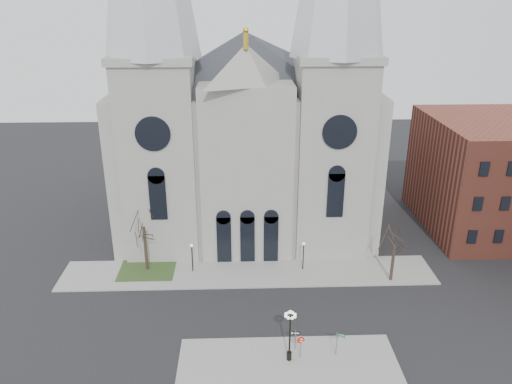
{
  "coord_description": "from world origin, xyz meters",
  "views": [
    {
      "loc": [
        -0.78,
        -35.78,
        28.32
      ],
      "look_at": [
        0.75,
        8.0,
        10.7
      ],
      "focal_mm": 35.0,
      "sensor_mm": 36.0,
      "label": 1
    }
  ],
  "objects_px": {
    "stop_sign": "(301,342)",
    "street_name_sign": "(338,341)",
    "one_way_sign": "(295,336)",
    "globe_lamp": "(290,329)"
  },
  "relations": [
    {
      "from": "stop_sign",
      "to": "globe_lamp",
      "type": "height_order",
      "value": "globe_lamp"
    },
    {
      "from": "globe_lamp",
      "to": "one_way_sign",
      "type": "xyz_separation_m",
      "value": [
        0.63,
        1.31,
        -1.74
      ]
    },
    {
      "from": "stop_sign",
      "to": "street_name_sign",
      "type": "xyz_separation_m",
      "value": [
        3.13,
        0.31,
        -0.29
      ]
    },
    {
      "from": "stop_sign",
      "to": "one_way_sign",
      "type": "distance_m",
      "value": 1.18
    },
    {
      "from": "globe_lamp",
      "to": "street_name_sign",
      "type": "height_order",
      "value": "globe_lamp"
    },
    {
      "from": "globe_lamp",
      "to": "stop_sign",
      "type": "bearing_deg",
      "value": 12.29
    },
    {
      "from": "one_way_sign",
      "to": "globe_lamp",
      "type": "bearing_deg",
      "value": -109.37
    },
    {
      "from": "one_way_sign",
      "to": "stop_sign",
      "type": "bearing_deg",
      "value": -68.66
    },
    {
      "from": "stop_sign",
      "to": "globe_lamp",
      "type": "xyz_separation_m",
      "value": [
        -0.93,
        -0.2,
        1.46
      ]
    },
    {
      "from": "globe_lamp",
      "to": "one_way_sign",
      "type": "relative_size",
      "value": 2.58
    }
  ]
}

